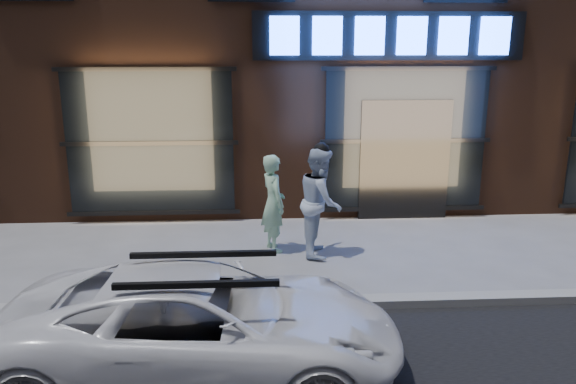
# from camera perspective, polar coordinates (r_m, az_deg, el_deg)

# --- Properties ---
(ground) EXTENTS (90.00, 90.00, 0.00)m
(ground) POSITION_cam_1_polar(r_m,az_deg,el_deg) (8.28, 18.30, -10.67)
(ground) COLOR slate
(ground) RESTS_ON ground
(curb) EXTENTS (60.00, 0.25, 0.12)m
(curb) POSITION_cam_1_polar(r_m,az_deg,el_deg) (8.26, 18.33, -10.29)
(curb) COLOR gray
(curb) RESTS_ON ground
(man_bowtie) EXTENTS (0.58, 0.71, 1.68)m
(man_bowtie) POSITION_cam_1_polar(r_m,az_deg,el_deg) (9.52, -1.50, -1.14)
(man_bowtie) COLOR #AADFBB
(man_bowtie) RESTS_ON ground
(man_cap) EXTENTS (0.78, 0.96, 1.83)m
(man_cap) POSITION_cam_1_polar(r_m,az_deg,el_deg) (9.35, 3.33, -0.97)
(man_cap) COLOR silver
(man_cap) RESTS_ON ground
(white_suv) EXTENTS (4.31, 2.15, 1.17)m
(white_suv) POSITION_cam_1_polar(r_m,az_deg,el_deg) (6.17, -8.66, -13.14)
(white_suv) COLOR white
(white_suv) RESTS_ON ground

